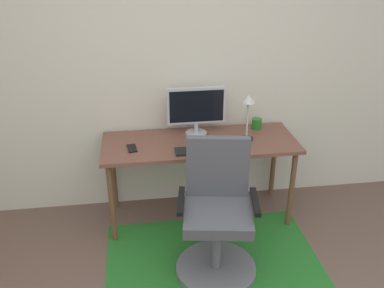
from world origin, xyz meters
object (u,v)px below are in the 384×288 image
Objects in this scene: monitor at (196,108)px; keyboard at (203,150)px; coffee_cup at (257,124)px; cell_phone at (132,148)px; desk at (200,149)px; computer_mouse at (240,146)px; desk_lamp at (248,109)px; office_chair at (217,224)px.

monitor is 1.12× the size of keyboard.
keyboard is 0.64m from coffee_cup.
coffee_cup is at bearing 34.83° from keyboard.
monitor reaches higher than cell_phone.
computer_mouse is (0.30, -0.16, 0.09)m from desk.
keyboard is 0.55m from cell_phone.
desk_lamp reaches higher than desk.
desk_lamp is (-0.14, -0.20, 0.22)m from coffee_cup.
computer_mouse is 0.41m from coffee_cup.
monitor is 0.43m from desk_lamp.
desk is 1.59× the size of office_chair.
computer_mouse is at bearing 70.64° from office_chair.
desk is 11.23× the size of cell_phone.
desk is at bearing -160.64° from coffee_cup.
computer_mouse is 0.30m from desk_lamp.
desk_lamp is at bearing -3.10° from desk.
office_chair is at bearing -120.69° from coffee_cup.
monitor is 0.49m from computer_mouse.
monitor is at bearing 90.40° from keyboard.
desk is 0.55m from cell_phone.
office_chair is at bearing -54.14° from cell_phone.
keyboard is at bearing -157.03° from desk_lamp.
keyboard reaches higher than cell_phone.
office_chair is at bearing -87.34° from keyboard.
computer_mouse is at bearing -120.85° from desk_lamp.
desk is 17.04× the size of coffee_cup.
cell_phone is 0.14× the size of office_chair.
keyboard is at bearing -91.52° from desk.
desk_lamp is 0.39× the size of office_chair.
office_chair is (0.02, -0.67, -0.26)m from desk.
computer_mouse is 0.85m from cell_phone.
computer_mouse is 0.27× the size of desk_lamp.
monitor is at bearing 101.11° from office_chair.
office_chair is (0.56, -0.61, -0.33)m from cell_phone.
cell_phone is at bearing -173.43° from desk.
office_chair reaches higher than computer_mouse.
computer_mouse is at bearing -46.17° from monitor.
monitor reaches higher than desk.
computer_mouse is at bearing -13.75° from cell_phone.
keyboard is at bearing -19.67° from cell_phone.
coffee_cup is 0.09× the size of office_chair.
office_chair is at bearing -119.20° from desk_lamp.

